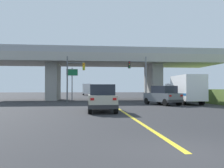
% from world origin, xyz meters
% --- Properties ---
extents(ground, '(160.00, 160.00, 0.00)m').
position_xyz_m(ground, '(0.00, 30.92, 0.00)').
color(ground, '#2B2B2D').
extents(overpass_bridge, '(35.73, 8.67, 7.70)m').
position_xyz_m(overpass_bridge, '(0.00, 30.92, 5.54)').
color(overpass_bridge, '#A8A59E').
rests_on(overpass_bridge, ground).
extents(lane_divider_stripe, '(0.20, 27.82, 0.01)m').
position_xyz_m(lane_divider_stripe, '(0.00, 13.91, 0.00)').
color(lane_divider_stripe, yellow).
rests_on(lane_divider_stripe, ground).
extents(suv_lead, '(2.03, 4.47, 2.02)m').
position_xyz_m(suv_lead, '(-1.59, 11.65, 1.01)').
color(suv_lead, '#B7B29E').
rests_on(suv_lead, ground).
extents(suv_crossing, '(3.25, 4.77, 2.02)m').
position_xyz_m(suv_crossing, '(5.31, 18.30, 1.01)').
color(suv_crossing, slate).
rests_on(suv_crossing, ground).
extents(box_truck, '(2.33, 6.51, 3.18)m').
position_xyz_m(box_truck, '(8.28, 19.44, 1.65)').
color(box_truck, silver).
rests_on(box_truck, ground).
extents(traffic_signal_nearside, '(2.56, 0.36, 6.09)m').
position_xyz_m(traffic_signal_nearside, '(4.50, 25.32, 3.84)').
color(traffic_signal_nearside, slate).
rests_on(traffic_signal_nearside, ground).
extents(traffic_signal_farside, '(2.39, 0.36, 5.96)m').
position_xyz_m(traffic_signal_farside, '(-4.55, 25.00, 3.67)').
color(traffic_signal_farside, '#56595E').
rests_on(traffic_signal_farside, ground).
extents(highway_sign, '(1.62, 0.17, 4.69)m').
position_xyz_m(highway_sign, '(-4.83, 27.74, 3.45)').
color(highway_sign, slate).
rests_on(highway_sign, ground).
extents(semi_truck_distant, '(2.33, 6.74, 3.05)m').
position_xyz_m(semi_truck_distant, '(-2.77, 59.23, 1.60)').
color(semi_truck_distant, red).
rests_on(semi_truck_distant, ground).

